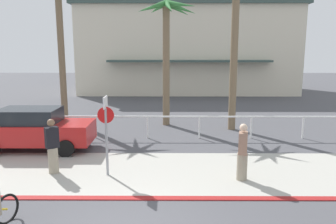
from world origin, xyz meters
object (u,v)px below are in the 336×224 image
Objects in this scene: palm_tree_1 at (60,18)px; pedestrian_0 at (53,148)px; palm_tree_3 at (236,8)px; pedestrian_1 at (242,154)px; stop_sign_bike_lane at (106,125)px; palm_tree_2 at (167,28)px; car_red_1 at (35,129)px.

pedestrian_0 is (2.19, -8.50, -4.78)m from palm_tree_1.
pedestrian_1 is (-0.88, -6.65, -5.06)m from palm_tree_3.
stop_sign_bike_lane is 0.33× the size of palm_tree_3.
pedestrian_0 is at bearing 174.81° from pedestrian_1.
stop_sign_bike_lane is 4.32m from pedestrian_1.
palm_tree_1 reaches higher than palm_tree_2.
palm_tree_3 is at bearing 41.50° from pedestrian_0.
palm_tree_1 is at bearing 165.24° from palm_tree_3.
stop_sign_bike_lane is 0.40× the size of palm_tree_2.
palm_tree_1 reaches higher than car_red_1.
palm_tree_2 is 9.12m from pedestrian_1.
pedestrian_0 is at bearing -58.57° from car_red_1.
palm_tree_1 is 9.99m from pedestrian_0.
palm_tree_1 reaches higher than stop_sign_bike_lane.
palm_tree_2 is at bearing 41.45° from car_red_1.
car_red_1 is at bearing 121.43° from pedestrian_0.
palm_tree_2 is at bearing -12.68° from palm_tree_1.
palm_tree_1 is 7.61m from car_red_1.
pedestrian_0 is at bearing -138.50° from palm_tree_3.
palm_tree_2 is at bearing 107.23° from pedestrian_1.
palm_tree_2 is at bearing 76.06° from stop_sign_bike_lane.
palm_tree_1 is 5.98m from palm_tree_2.
palm_tree_3 is at bearing 82.44° from pedestrian_1.
stop_sign_bike_lane is 1.43× the size of pedestrian_1.
palm_tree_3 reaches higher than car_red_1.
stop_sign_bike_lane is at bearing -129.19° from palm_tree_3.
stop_sign_bike_lane reaches higher than pedestrian_0.
pedestrian_1 is at bearing -72.77° from palm_tree_2.
pedestrian_1 is at bearing -22.46° from car_red_1.
car_red_1 is 2.45× the size of pedestrian_1.
pedestrian_1 is (6.01, -0.55, -0.01)m from pedestrian_0.
pedestrian_0 is (1.59, -2.60, -0.02)m from car_red_1.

